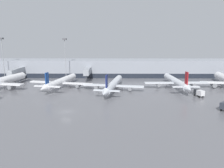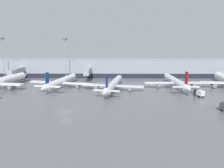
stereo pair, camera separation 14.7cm
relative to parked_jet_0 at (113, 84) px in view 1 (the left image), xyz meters
The scene contains 8 objects.
ground_plane 28.82m from the parked_jet_0, 117.36° to the right, with size 320.00×320.00×0.00m, color slate.
terminal_building 38.79m from the parked_jet_0, 110.16° to the left, with size 160.00×30.84×9.00m.
parked_jet_0 is the anchor object (origin of this frame).
parked_jet_1 26.34m from the parked_jet_0, ahead, with size 26.01×33.30×8.60m.
parked_jet_5 22.71m from the parked_jet_0, 166.25° to the left, with size 27.44×32.50×8.06m.
service_truck_0 31.74m from the parked_jet_0, 16.35° to the right, with size 2.77×4.39×2.47m.
apron_light_mast_2 62.00m from the parked_jet_0, 155.87° to the left, with size 1.80×1.80×20.82m.
apron_light_mast_5 35.23m from the parked_jet_0, 136.14° to the left, with size 1.80×1.80×20.51m.
Camera 1 is at (13.48, -58.62, 20.01)m, focal length 35.00 mm.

